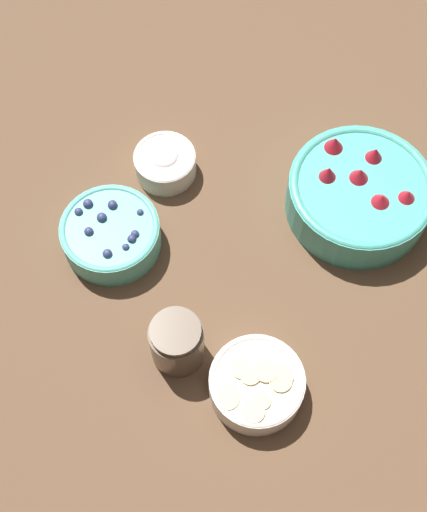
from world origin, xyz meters
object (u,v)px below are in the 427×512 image
at_px(bowl_bananas, 257,384).
at_px(bowl_blueberries, 111,233).
at_px(bowl_cream, 165,162).
at_px(bowl_strawberries, 359,193).
at_px(jar_chocolate, 177,343).

bearing_deg(bowl_bananas, bowl_blueberries, -92.76).
xyz_separation_m(bowl_blueberries, bowl_cream, (-0.15, -0.04, -0.00)).
relative_size(bowl_bananas, bowl_cream, 1.33).
xyz_separation_m(bowl_bananas, bowl_cream, (-0.17, -0.36, -0.00)).
bearing_deg(bowl_cream, bowl_blueberries, 14.21).
bearing_deg(bowl_strawberries, bowl_cream, -57.99).
height_order(bowl_bananas, jar_chocolate, jar_chocolate).
bearing_deg(bowl_strawberries, bowl_bananas, 15.57).
xyz_separation_m(bowl_blueberries, jar_chocolate, (0.05, 0.20, 0.01)).
relative_size(bowl_cream, jar_chocolate, 1.10).
bearing_deg(jar_chocolate, bowl_cream, -130.37).
distance_m(bowl_blueberries, bowl_bananas, 0.32).
xyz_separation_m(bowl_blueberries, bowl_bananas, (0.02, 0.32, -0.00)).
distance_m(bowl_bananas, jar_chocolate, 0.13).
bearing_deg(bowl_bananas, bowl_strawberries, -164.43).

